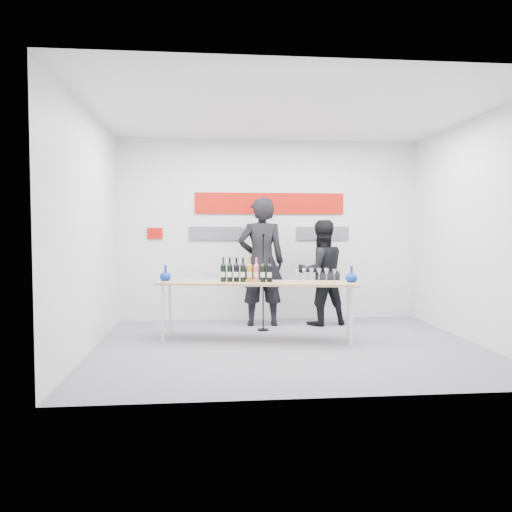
{
  "coord_description": "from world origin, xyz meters",
  "views": [
    {
      "loc": [
        -1.04,
        -6.32,
        1.51
      ],
      "look_at": [
        -0.38,
        0.48,
        1.15
      ],
      "focal_mm": 35.0,
      "sensor_mm": 36.0,
      "label": 1
    }
  ],
  "objects_px": {
    "presenter_left": "(261,262)",
    "tasting_table": "(257,286)",
    "presenter_right": "(321,273)",
    "mic_stand": "(263,301)"
  },
  "relations": [
    {
      "from": "tasting_table",
      "to": "mic_stand",
      "type": "distance_m",
      "value": 0.76
    },
    {
      "from": "presenter_right",
      "to": "mic_stand",
      "type": "height_order",
      "value": "presenter_right"
    },
    {
      "from": "tasting_table",
      "to": "presenter_right",
      "type": "bearing_deg",
      "value": 53.07
    },
    {
      "from": "presenter_left",
      "to": "presenter_right",
      "type": "bearing_deg",
      "value": 179.31
    },
    {
      "from": "tasting_table",
      "to": "presenter_left",
      "type": "bearing_deg",
      "value": 90.77
    },
    {
      "from": "tasting_table",
      "to": "presenter_right",
      "type": "distance_m",
      "value": 1.54
    },
    {
      "from": "presenter_right",
      "to": "presenter_left",
      "type": "bearing_deg",
      "value": -11.94
    },
    {
      "from": "tasting_table",
      "to": "mic_stand",
      "type": "relative_size",
      "value": 1.88
    },
    {
      "from": "presenter_left",
      "to": "mic_stand",
      "type": "height_order",
      "value": "presenter_left"
    },
    {
      "from": "presenter_left",
      "to": "tasting_table",
      "type": "bearing_deg",
      "value": 81.3
    }
  ]
}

